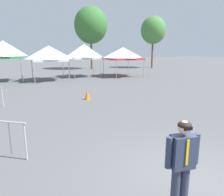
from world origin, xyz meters
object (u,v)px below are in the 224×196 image
at_px(canopy_tent_far_right, 84,52).
at_px(tree_behind_tents_left, 153,30).
at_px(canopy_tent_behind_center, 49,53).
at_px(canopy_tent_left_of_center, 4,49).
at_px(person_foreground, 182,161).
at_px(traffic_cone_lot_center, 87,95).
at_px(tree_behind_tents_right, 91,25).
at_px(canopy_tent_far_left, 123,53).

bearing_deg(canopy_tent_far_right, tree_behind_tents_left, 26.34).
xyz_separation_m(canopy_tent_behind_center, tree_behind_tents_left, (17.44, 8.15, 3.33)).
relative_size(canopy_tent_left_of_center, person_foreground, 2.10).
bearing_deg(traffic_cone_lot_center, tree_behind_tents_right, 70.07).
relative_size(person_foreground, tree_behind_tents_left, 0.22).
xyz_separation_m(canopy_tent_left_of_center, canopy_tent_far_right, (7.76, 0.55, -0.22)).
relative_size(canopy_tent_left_of_center, canopy_tent_behind_center, 1.13).
xyz_separation_m(canopy_tent_far_left, tree_behind_tents_left, (9.48, 8.04, 3.40)).
relative_size(canopy_tent_behind_center, canopy_tent_far_right, 0.94).
relative_size(canopy_tent_behind_center, tree_behind_tents_left, 0.41).
bearing_deg(tree_behind_tents_right, tree_behind_tents_left, -11.64).
height_order(canopy_tent_behind_center, tree_behind_tents_left, tree_behind_tents_left).
bearing_deg(tree_behind_tents_left, tree_behind_tents_right, 168.36).
distance_m(canopy_tent_far_left, tree_behind_tents_right, 10.77).
bearing_deg(canopy_tent_far_left, tree_behind_tents_right, 91.18).
xyz_separation_m(canopy_tent_far_right, tree_behind_tents_left, (13.51, 6.69, 3.19)).
height_order(canopy_tent_far_right, tree_behind_tents_left, tree_behind_tents_left).
height_order(canopy_tent_far_right, traffic_cone_lot_center, canopy_tent_far_right).
height_order(canopy_tent_behind_center, canopy_tent_far_right, canopy_tent_far_right).
bearing_deg(tree_behind_tents_right, canopy_tent_far_left, -88.82).
height_order(canopy_tent_left_of_center, tree_behind_tents_left, tree_behind_tents_left).
height_order(tree_behind_tents_left, traffic_cone_lot_center, tree_behind_tents_left).
bearing_deg(traffic_cone_lot_center, canopy_tent_left_of_center, 114.32).
relative_size(person_foreground, tree_behind_tents_right, 0.20).
distance_m(tree_behind_tents_right, tree_behind_tents_left, 9.90).
relative_size(canopy_tent_left_of_center, canopy_tent_far_left, 1.03).
bearing_deg(canopy_tent_left_of_center, canopy_tent_behind_center, -13.32).
bearing_deg(tree_behind_tents_left, canopy_tent_behind_center, -154.94).
distance_m(canopy_tent_left_of_center, canopy_tent_far_left, 11.83).
bearing_deg(canopy_tent_far_left, traffic_cone_lot_center, -127.77).
xyz_separation_m(canopy_tent_left_of_center, tree_behind_tents_right, (11.59, 9.24, 3.47)).
distance_m(person_foreground, tree_behind_tents_right, 30.48).
relative_size(canopy_tent_left_of_center, canopy_tent_far_right, 1.06).
bearing_deg(canopy_tent_left_of_center, tree_behind_tents_left, 18.81).
relative_size(person_foreground, traffic_cone_lot_center, 3.06).
xyz_separation_m(canopy_tent_left_of_center, person_foreground, (3.24, -19.58, -1.90)).
relative_size(canopy_tent_behind_center, canopy_tent_far_left, 0.91).
bearing_deg(person_foreground, tree_behind_tents_left, 56.10).
relative_size(canopy_tent_left_of_center, tree_behind_tents_right, 0.41).
height_order(person_foreground, tree_behind_tents_right, tree_behind_tents_right).
distance_m(canopy_tent_left_of_center, tree_behind_tents_right, 15.22).
bearing_deg(tree_behind_tents_right, traffic_cone_lot_center, -109.93).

